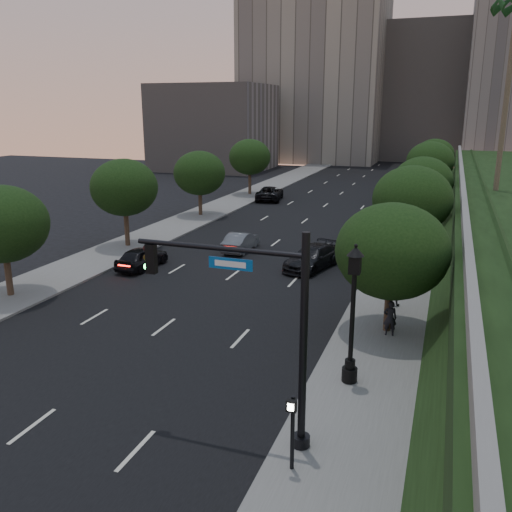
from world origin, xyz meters
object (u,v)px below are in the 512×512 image
at_px(sedan_near_left, 142,257).
at_px(sedan_near_right, 312,257).
at_px(pedestrian_b, 393,291).
at_px(sedan_far_right, 388,200).
at_px(traffic_signal_mast, 268,337).
at_px(sedan_far_left, 270,193).
at_px(pedestrian_c, 402,276).
at_px(pedestrian_a, 390,318).
at_px(street_lamp, 352,321).
at_px(sedan_mid_left, 241,241).

distance_m(sedan_near_left, sedan_near_right, 11.32).
distance_m(sedan_near_left, pedestrian_b, 16.61).
height_order(sedan_near_right, sedan_far_right, sedan_far_right).
xyz_separation_m(traffic_signal_mast, sedan_far_left, (-14.58, 44.43, -2.87)).
bearing_deg(pedestrian_c, pedestrian_a, 61.52).
distance_m(pedestrian_a, pedestrian_b, 4.12).
relative_size(pedestrian_b, pedestrian_c, 0.80).
bearing_deg(pedestrian_a, traffic_signal_mast, 63.19).
height_order(traffic_signal_mast, pedestrian_c, traffic_signal_mast).
xyz_separation_m(sedan_far_left, sedan_far_right, (13.38, -0.21, 0.02)).
distance_m(sedan_near_right, pedestrian_b, 8.11).
relative_size(street_lamp, pedestrian_a, 3.36).
bearing_deg(pedestrian_b, sedan_near_right, -46.77).
height_order(traffic_signal_mast, sedan_near_right, traffic_signal_mast).
bearing_deg(traffic_signal_mast, sedan_far_right, 91.55).
bearing_deg(pedestrian_b, sedan_far_left, -63.46).
bearing_deg(sedan_mid_left, pedestrian_b, 144.64).
height_order(pedestrian_a, pedestrian_c, pedestrian_c).
bearing_deg(pedestrian_a, pedestrian_c, -100.45).
distance_m(sedan_near_left, sedan_far_left, 28.77).
relative_size(street_lamp, pedestrian_b, 3.70).
xyz_separation_m(street_lamp, sedan_far_right, (-2.97, 39.58, -1.81)).
distance_m(sedan_mid_left, sedan_near_right, 6.68).
height_order(sedan_far_left, pedestrian_b, pedestrian_b).
distance_m(traffic_signal_mast, sedan_near_right, 19.89).
bearing_deg(sedan_far_left, sedan_far_right, 169.05).
bearing_deg(street_lamp, pedestrian_b, 85.74).
height_order(street_lamp, pedestrian_b, street_lamp).
bearing_deg(street_lamp, sedan_far_right, 94.29).
bearing_deg(sedan_far_right, sedan_near_right, -99.15).
bearing_deg(traffic_signal_mast, pedestrian_c, 80.61).
bearing_deg(sedan_far_left, pedestrian_a, 106.40).
relative_size(traffic_signal_mast, sedan_near_left, 1.61).
xyz_separation_m(sedan_near_left, pedestrian_b, (16.49, -1.93, 0.17)).
relative_size(sedan_far_right, pedestrian_a, 2.89).
distance_m(sedan_far_right, pedestrian_a, 34.81).
bearing_deg(street_lamp, sedan_near_left, 145.11).
distance_m(sedan_mid_left, pedestrian_c, 13.52).
height_order(sedan_mid_left, pedestrian_c, pedestrian_c).
relative_size(street_lamp, pedestrian_c, 2.94).
distance_m(sedan_far_right, pedestrian_c, 28.36).
relative_size(sedan_mid_left, pedestrian_c, 2.27).
distance_m(sedan_near_left, pedestrian_c, 16.72).
height_order(traffic_signal_mast, pedestrian_b, traffic_signal_mast).
bearing_deg(sedan_far_right, pedestrian_a, -87.71).
relative_size(sedan_near_left, sedan_far_left, 0.75).
bearing_deg(pedestrian_c, sedan_near_left, -27.44).
relative_size(pedestrian_a, pedestrian_c, 0.88).
bearing_deg(sedan_mid_left, sedan_near_right, 155.98).
bearing_deg(sedan_near_left, sedan_far_left, -85.63).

